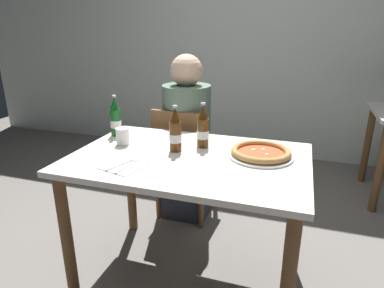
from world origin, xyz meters
name	(u,v)px	position (x,y,z in m)	size (l,w,h in m)	color
ground_plane	(189,275)	(0.00, 0.00, 0.00)	(8.00, 8.00, 0.00)	slate
back_wall_tiled	(255,35)	(0.00, 2.20, 1.30)	(7.00, 0.10, 2.60)	silver
dining_table_main	(189,177)	(0.00, 0.00, 0.64)	(1.20, 0.80, 0.75)	silver
chair_behind_table	(184,158)	(-0.24, 0.61, 0.48)	(0.42, 0.42, 0.85)	brown
diner_seated	(187,142)	(-0.24, 0.66, 0.58)	(0.34, 0.34, 1.21)	#2D3342
pizza_margherita_near	(261,153)	(0.35, 0.11, 0.77)	(0.33, 0.33, 0.04)	white
beer_bottle_left	(175,132)	(-0.09, 0.06, 0.85)	(0.07, 0.07, 0.25)	#512D0F
beer_bottle_center	(116,119)	(-0.54, 0.20, 0.85)	(0.07, 0.07, 0.25)	#14591E
beer_bottle_right	(203,129)	(0.03, 0.16, 0.85)	(0.07, 0.07, 0.25)	#512D0F
napkin_with_cutlery	(124,166)	(-0.25, -0.22, 0.75)	(0.22, 0.22, 0.01)	white
paper_cup	(123,136)	(-0.41, 0.06, 0.80)	(0.07, 0.07, 0.10)	white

